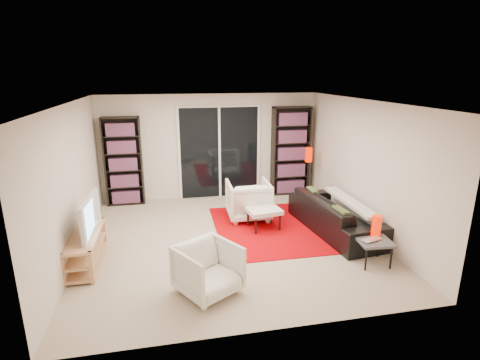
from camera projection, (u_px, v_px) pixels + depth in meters
name	position (u px, v px, depth m)	size (l,w,h in m)	color
floor	(230.00, 239.00, 6.65)	(5.00, 5.00, 0.00)	tan
wall_back	(211.00, 147.00, 8.67)	(5.00, 0.02, 2.40)	beige
wall_front	(270.00, 235.00, 3.97)	(5.00, 0.02, 2.40)	beige
wall_left	(72.00, 183.00, 5.84)	(0.02, 5.00, 2.40)	beige
wall_right	(364.00, 167.00, 6.80)	(0.02, 5.00, 2.40)	beige
ceiling	(228.00, 102.00, 5.99)	(5.00, 5.00, 0.02)	white
sliding_door	(219.00, 153.00, 8.72)	(1.92, 0.08, 2.16)	white
bookshelf_left	(123.00, 161.00, 8.21)	(0.80, 0.30, 1.95)	black
bookshelf_right	(291.00, 151.00, 8.92)	(0.90, 0.30, 2.10)	black
tv_stand	(86.00, 248.00, 5.74)	(0.43, 1.34, 0.50)	tan
tv	(83.00, 216.00, 5.60)	(0.99, 0.13, 0.57)	black
rug	(265.00, 228.00, 7.11)	(1.86, 2.52, 0.01)	#B70006
sofa	(335.00, 215.00, 6.92)	(2.22, 0.87, 0.65)	black
armchair_back	(248.00, 200.00, 7.53)	(0.83, 0.85, 0.78)	silver
armchair_front	(208.00, 269.00, 4.96)	(0.73, 0.75, 0.68)	silver
ottoman	(264.00, 211.00, 7.02)	(0.67, 0.58, 0.40)	silver
side_table	(374.00, 242.00, 5.72)	(0.53, 0.53, 0.40)	#4A4A4F
laptop	(374.00, 241.00, 5.64)	(0.33, 0.21, 0.03)	silver
table_lamp	(376.00, 226.00, 5.82)	(0.15, 0.15, 0.33)	red
floor_lamp	(308.00, 161.00, 8.56)	(0.18, 0.18, 1.22)	black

